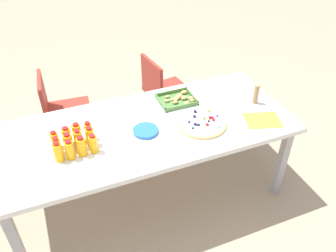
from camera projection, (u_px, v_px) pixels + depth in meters
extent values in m
plane|color=gray|center=(149.00, 194.00, 3.04)|extent=(12.00, 12.00, 0.00)
cube|color=silver|center=(146.00, 129.00, 2.61)|extent=(2.19, 0.92, 0.04)
cube|color=#99999E|center=(17.00, 245.00, 2.25)|extent=(0.06, 0.06, 0.69)
cube|color=#99999E|center=(282.00, 162.00, 2.85)|extent=(0.06, 0.06, 0.69)
cube|color=#99999E|center=(11.00, 167.00, 2.81)|extent=(0.06, 0.06, 0.69)
cube|color=#99999E|center=(233.00, 112.00, 3.41)|extent=(0.06, 0.06, 0.69)
cube|color=maroon|center=(169.00, 91.00, 3.52)|extent=(0.45, 0.45, 0.04)
cube|color=maroon|center=(152.00, 79.00, 3.33)|extent=(0.08, 0.38, 0.38)
cylinder|color=silver|center=(174.00, 100.00, 3.84)|extent=(0.02, 0.02, 0.41)
cylinder|color=silver|center=(190.00, 115.00, 3.62)|extent=(0.02, 0.02, 0.41)
cylinder|color=silver|center=(148.00, 108.00, 3.71)|extent=(0.02, 0.02, 0.41)
cylinder|color=silver|center=(163.00, 124.00, 3.49)|extent=(0.02, 0.02, 0.41)
cube|color=maroon|center=(69.00, 112.00, 3.23)|extent=(0.43, 0.43, 0.04)
cube|color=maroon|center=(43.00, 98.00, 3.07)|extent=(0.06, 0.38, 0.38)
cylinder|color=silver|center=(88.00, 121.00, 3.54)|extent=(0.02, 0.02, 0.41)
cylinder|color=silver|center=(92.00, 140.00, 3.30)|extent=(0.02, 0.02, 0.41)
cylinder|color=silver|center=(55.00, 126.00, 3.46)|extent=(0.02, 0.02, 0.41)
cylinder|color=silver|center=(57.00, 147.00, 3.22)|extent=(0.02, 0.02, 0.41)
cylinder|color=#FAAF14|center=(58.00, 152.00, 2.27)|extent=(0.06, 0.06, 0.13)
cylinder|color=red|center=(56.00, 144.00, 2.22)|extent=(0.04, 0.04, 0.02)
cylinder|color=#F8AC14|center=(70.00, 150.00, 2.29)|extent=(0.06, 0.06, 0.13)
cylinder|color=red|center=(68.00, 142.00, 2.25)|extent=(0.04, 0.04, 0.02)
cylinder|color=#FAAB14|center=(82.00, 147.00, 2.32)|extent=(0.06, 0.06, 0.13)
cylinder|color=red|center=(80.00, 138.00, 2.27)|extent=(0.04, 0.04, 0.02)
cylinder|color=#F9AF14|center=(93.00, 144.00, 2.34)|extent=(0.06, 0.06, 0.12)
cylinder|color=red|center=(92.00, 136.00, 2.30)|extent=(0.04, 0.04, 0.02)
cylinder|color=#F9AF14|center=(57.00, 147.00, 2.33)|extent=(0.06, 0.06, 0.12)
cylinder|color=red|center=(55.00, 139.00, 2.29)|extent=(0.04, 0.04, 0.02)
cylinder|color=#F9AA14|center=(68.00, 143.00, 2.35)|extent=(0.06, 0.06, 0.13)
cylinder|color=red|center=(67.00, 135.00, 2.31)|extent=(0.04, 0.04, 0.02)
cylinder|color=#FAAD14|center=(79.00, 140.00, 2.37)|extent=(0.05, 0.05, 0.13)
cylinder|color=red|center=(77.00, 131.00, 2.33)|extent=(0.03, 0.03, 0.02)
cylinder|color=#FBAC14|center=(90.00, 137.00, 2.40)|extent=(0.06, 0.06, 0.13)
cylinder|color=red|center=(89.00, 128.00, 2.35)|extent=(0.04, 0.04, 0.02)
cylinder|color=#F9AE14|center=(55.00, 140.00, 2.38)|extent=(0.05, 0.05, 0.12)
cylinder|color=red|center=(53.00, 133.00, 2.34)|extent=(0.04, 0.04, 0.02)
cylinder|color=#FAAA14|center=(67.00, 137.00, 2.41)|extent=(0.06, 0.06, 0.12)
cylinder|color=red|center=(65.00, 128.00, 2.36)|extent=(0.04, 0.04, 0.02)
cylinder|color=#FAAB14|center=(77.00, 133.00, 2.43)|extent=(0.06, 0.06, 0.13)
cylinder|color=red|center=(75.00, 125.00, 2.38)|extent=(0.04, 0.04, 0.02)
cylinder|color=#F9AD14|center=(89.00, 132.00, 2.45)|extent=(0.05, 0.05, 0.13)
cylinder|color=red|center=(87.00, 123.00, 2.41)|extent=(0.04, 0.04, 0.02)
cylinder|color=tan|center=(202.00, 124.00, 2.61)|extent=(0.37, 0.37, 0.02)
cylinder|color=white|center=(202.00, 122.00, 2.61)|extent=(0.34, 0.34, 0.01)
sphere|color=#1E1947|center=(199.00, 125.00, 2.56)|extent=(0.02, 0.02, 0.02)
sphere|color=#1E1947|center=(193.00, 128.00, 2.54)|extent=(0.02, 0.02, 0.02)
sphere|color=#66B238|center=(204.00, 118.00, 2.63)|extent=(0.03, 0.03, 0.03)
sphere|color=#1E1947|center=(189.00, 122.00, 2.59)|extent=(0.02, 0.02, 0.02)
sphere|color=red|center=(214.00, 120.00, 2.61)|extent=(0.02, 0.02, 0.02)
sphere|color=#66B238|center=(209.00, 120.00, 2.61)|extent=(0.02, 0.02, 0.02)
sphere|color=#66B238|center=(209.00, 111.00, 2.71)|extent=(0.02, 0.02, 0.02)
sphere|color=#66B238|center=(219.00, 127.00, 2.54)|extent=(0.02, 0.02, 0.02)
sphere|color=#1E1947|center=(217.00, 116.00, 2.66)|extent=(0.02, 0.02, 0.02)
sphere|color=#1E1947|center=(209.00, 121.00, 2.60)|extent=(0.02, 0.02, 0.02)
sphere|color=#1E1947|center=(210.00, 117.00, 2.65)|extent=(0.02, 0.02, 0.02)
sphere|color=red|center=(210.00, 118.00, 2.63)|extent=(0.03, 0.03, 0.03)
sphere|color=#1E1947|center=(194.00, 116.00, 2.65)|extent=(0.02, 0.02, 0.02)
sphere|color=#1E1947|center=(195.00, 112.00, 2.69)|extent=(0.03, 0.03, 0.03)
sphere|color=red|center=(212.00, 117.00, 2.64)|extent=(0.02, 0.02, 0.02)
sphere|color=red|center=(207.00, 124.00, 2.57)|extent=(0.02, 0.02, 0.02)
sphere|color=red|center=(208.00, 125.00, 2.57)|extent=(0.02, 0.02, 0.02)
sphere|color=#1E1947|center=(195.00, 124.00, 2.57)|extent=(0.02, 0.02, 0.02)
cube|color=#477238|center=(176.00, 101.00, 2.87)|extent=(0.29, 0.24, 0.01)
cube|color=#477238|center=(182.00, 107.00, 2.77)|extent=(0.29, 0.01, 0.03)
cube|color=#477238|center=(171.00, 92.00, 2.94)|extent=(0.29, 0.01, 0.03)
cube|color=#477238|center=(161.00, 103.00, 2.82)|extent=(0.01, 0.24, 0.03)
cube|color=#477238|center=(192.00, 96.00, 2.90)|extent=(0.01, 0.24, 0.03)
ellipsoid|color=tan|center=(177.00, 98.00, 2.87)|extent=(0.05, 0.04, 0.03)
ellipsoid|color=tan|center=(176.00, 99.00, 2.86)|extent=(0.04, 0.03, 0.02)
ellipsoid|color=tan|center=(173.00, 99.00, 2.86)|extent=(0.04, 0.03, 0.02)
ellipsoid|color=tan|center=(167.00, 101.00, 2.84)|extent=(0.04, 0.03, 0.02)
ellipsoid|color=tan|center=(190.00, 98.00, 2.87)|extent=(0.05, 0.03, 0.03)
ellipsoid|color=tan|center=(179.00, 95.00, 2.90)|extent=(0.04, 0.03, 0.03)
ellipsoid|color=tan|center=(184.00, 98.00, 2.87)|extent=(0.05, 0.04, 0.03)
ellipsoid|color=tan|center=(180.00, 96.00, 2.90)|extent=(0.04, 0.03, 0.02)
ellipsoid|color=tan|center=(184.00, 92.00, 2.93)|extent=(0.05, 0.04, 0.03)
ellipsoid|color=tan|center=(187.00, 103.00, 2.81)|extent=(0.04, 0.03, 0.03)
ellipsoid|color=tan|center=(175.00, 102.00, 2.82)|extent=(0.05, 0.03, 0.03)
ellipsoid|color=tan|center=(167.00, 97.00, 2.89)|extent=(0.04, 0.03, 0.02)
ellipsoid|color=tan|center=(192.00, 100.00, 2.84)|extent=(0.04, 0.03, 0.02)
cylinder|color=blue|center=(146.00, 132.00, 2.54)|extent=(0.18, 0.18, 0.00)
cylinder|color=blue|center=(146.00, 131.00, 2.54)|extent=(0.18, 0.18, 0.00)
cylinder|color=blue|center=(146.00, 131.00, 2.54)|extent=(0.18, 0.18, 0.00)
cylinder|color=blue|center=(146.00, 130.00, 2.54)|extent=(0.18, 0.18, 0.00)
cylinder|color=blue|center=(146.00, 130.00, 2.53)|extent=(0.18, 0.18, 0.00)
cube|color=white|center=(90.00, 114.00, 2.71)|extent=(0.15, 0.15, 0.01)
cylinder|color=#9E7A56|center=(256.00, 94.00, 2.80)|extent=(0.04, 0.04, 0.17)
cube|color=yellow|center=(263.00, 120.00, 2.66)|extent=(0.31, 0.27, 0.01)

